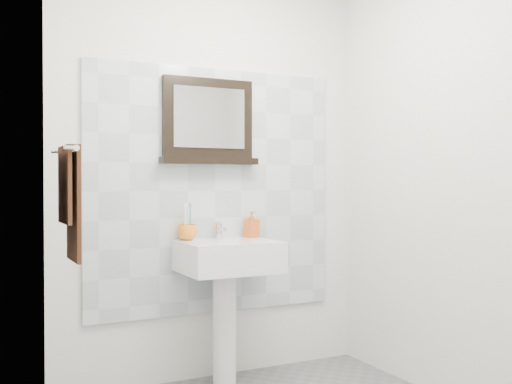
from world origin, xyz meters
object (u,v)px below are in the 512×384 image
hand_towel (70,194)px  soap_dispenser (252,224)px  pedestal_sink (228,272)px  toothbrush_cup (187,232)px  framed_mirror (208,124)px

hand_towel → soap_dispenser: bearing=18.4°
pedestal_sink → hand_towel: size_ratio=1.75×
pedestal_sink → toothbrush_cup: pedestal_sink is taller
toothbrush_cup → pedestal_sink: bearing=-33.5°
framed_mirror → hand_towel: bearing=-153.5°
pedestal_sink → soap_dispenser: (0.22, 0.13, 0.27)m
pedestal_sink → toothbrush_cup: size_ratio=8.15×
toothbrush_cup → hand_towel: size_ratio=0.21×
framed_mirror → hand_towel: (-0.89, -0.44, -0.41)m
soap_dispenser → framed_mirror: framed_mirror is taller
soap_dispenser → hand_towel: hand_towel is taller
toothbrush_cup → soap_dispenser: bearing=-0.8°
toothbrush_cup → framed_mirror: size_ratio=0.19×
toothbrush_cup → framed_mirror: (0.15, 0.05, 0.65)m
soap_dispenser → framed_mirror: (-0.27, 0.06, 0.62)m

